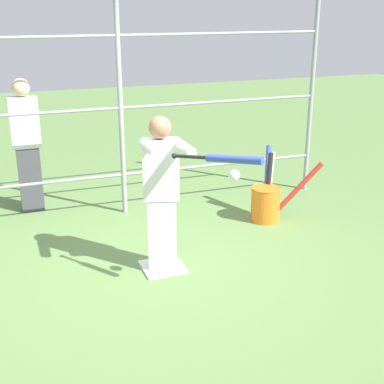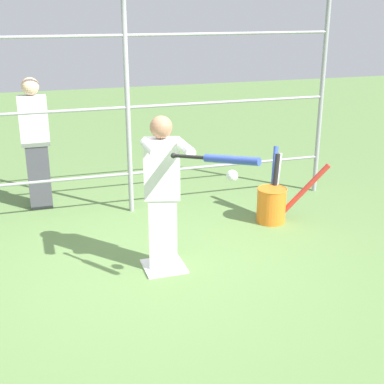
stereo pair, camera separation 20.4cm
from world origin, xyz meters
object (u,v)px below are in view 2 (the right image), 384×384
at_px(baseball_bat_swinging, 224,159).
at_px(bat_bucket, 273,201).
at_px(batter, 163,190).
at_px(softball_in_flight, 232,176).
at_px(bystander_behind_fence, 36,142).

xyz_separation_m(baseball_bat_swinging, bat_bucket, (-1.25, -1.58, -1.05)).
bearing_deg(batter, softball_in_flight, 117.03).
distance_m(batter, bystander_behind_fence, 2.34).
relative_size(baseball_bat_swinging, bystander_behind_fence, 0.43).
xyz_separation_m(batter, bat_bucket, (-1.54, -0.78, -0.57)).
distance_m(softball_in_flight, bystander_behind_fence, 3.21).
bearing_deg(bystander_behind_fence, bat_bucket, 153.56).
distance_m(softball_in_flight, bat_bucket, 2.13).
bearing_deg(baseball_bat_swinging, softball_in_flight, -159.66).
height_order(softball_in_flight, bat_bucket, softball_in_flight).
bearing_deg(batter, baseball_bat_swinging, 110.69).
distance_m(batter, softball_in_flight, 0.91).
bearing_deg(bat_bucket, baseball_bat_swinging, 51.68).
xyz_separation_m(softball_in_flight, bystander_behind_fence, (1.46, -2.84, -0.29)).
height_order(batter, baseball_bat_swinging, batter).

